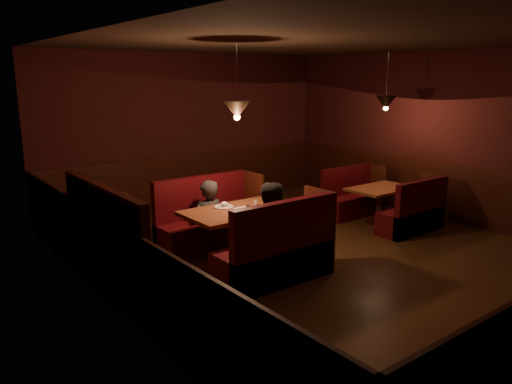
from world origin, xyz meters
TOP-DOWN VIEW (x-y plane):
  - room at (-0.28, 0.04)m, footprint 6.02×7.02m
  - main_table at (-1.14, 0.31)m, footprint 1.41×0.86m
  - main_bench_far at (-1.13, 1.11)m, footprint 1.55×0.55m
  - main_bench_near at (-1.13, -0.49)m, footprint 1.55×0.55m
  - second_table at (1.88, 0.39)m, footprint 1.12×0.71m
  - second_bench_far at (1.91, 1.06)m, footprint 1.24×0.46m
  - second_bench_near at (1.91, -0.27)m, footprint 1.24×0.46m
  - diner_a at (-1.25, 0.90)m, footprint 0.53×0.35m
  - diner_b at (-1.04, -0.33)m, footprint 0.91×0.81m

SIDE VIEW (x-z plane):
  - second_bench_far at x=1.91m, z-range -0.16..0.72m
  - second_bench_near at x=1.91m, z-range -0.16..0.72m
  - main_bench_far at x=-1.13m, z-range -0.19..0.86m
  - main_bench_near at x=-1.13m, z-range -0.19..0.86m
  - second_table at x=1.88m, z-range 0.15..0.78m
  - main_table at x=-1.14m, z-range 0.09..1.07m
  - diner_a at x=-1.25m, z-range 0.00..1.42m
  - diner_b at x=-1.04m, z-range 0.00..1.55m
  - room at x=-0.28m, z-range -0.41..2.51m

